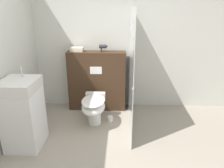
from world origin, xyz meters
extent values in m
cube|color=silver|center=(0.00, 2.03, 1.25)|extent=(8.00, 0.06, 2.50)
cube|color=#3D2819|center=(-0.23, 1.82, 0.58)|extent=(1.10, 0.25, 1.16)
cube|color=white|center=(-0.23, 1.69, 0.83)|extent=(0.22, 0.01, 0.14)
cube|color=silver|center=(0.39, 1.24, 0.98)|extent=(0.01, 1.51, 1.96)
sphere|color=#B2B2B7|center=(0.39, 0.51, 0.94)|extent=(0.04, 0.04, 0.04)
cylinder|color=white|center=(-0.22, 1.22, 0.18)|extent=(0.22, 0.22, 0.35)
ellipsoid|color=white|center=(-0.22, 1.12, 0.37)|extent=(0.39, 0.58, 0.21)
ellipsoid|color=white|center=(-0.22, 1.12, 0.48)|extent=(0.38, 0.57, 0.02)
cube|color=white|center=(-0.22, 1.43, 0.42)|extent=(0.35, 0.11, 0.14)
cube|color=white|center=(-1.16, 0.55, 0.43)|extent=(0.47, 0.54, 0.87)
cube|color=white|center=(-1.16, 0.55, 0.95)|extent=(0.48, 0.55, 0.15)
cylinder|color=silver|center=(-1.16, 0.70, 1.09)|extent=(0.02, 0.02, 0.14)
cylinder|color=#2D2D33|center=(-0.11, 1.84, 1.25)|extent=(0.13, 0.07, 0.07)
cone|color=#2D2D33|center=(-0.03, 1.84, 1.25)|extent=(0.03, 0.06, 0.06)
cylinder|color=#2D2D33|center=(-0.14, 1.84, 1.20)|extent=(0.03, 0.03, 0.09)
cube|color=beige|center=(-0.60, 1.84, 1.19)|extent=(0.24, 0.16, 0.07)
cylinder|color=white|center=(0.05, 1.30, 0.05)|extent=(0.09, 0.09, 0.10)
camera|label=1|loc=(0.23, -2.17, 1.99)|focal=35.00mm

